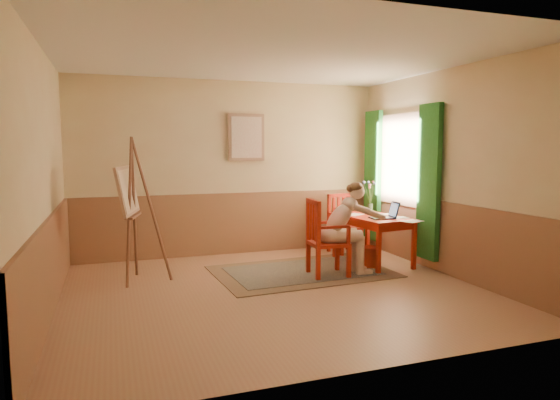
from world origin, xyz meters
name	(u,v)px	position (x,y,z in m)	size (l,w,h in m)	color
room	(275,176)	(0.00, 0.00, 1.40)	(5.04, 4.54, 2.84)	#AC7854
wainscot	(257,239)	(0.00, 0.80, 0.50)	(5.00, 4.50, 1.00)	#946342
window	(399,173)	(2.42, 1.10, 1.35)	(0.12, 2.01, 2.20)	white
wall_portrait	(246,137)	(0.25, 2.20, 1.90)	(0.60, 0.05, 0.76)	#A07657
rug	(302,271)	(0.64, 0.74, 0.01)	(2.49, 1.73, 0.02)	#8C7251
table	(373,222)	(1.83, 0.87, 0.63)	(0.86, 1.28, 0.72)	red
chair_left	(325,238)	(0.84, 0.43, 0.53)	(0.51, 0.50, 1.05)	red
chair_back	(343,223)	(1.77, 1.71, 0.48)	(0.47, 0.49, 0.97)	red
figure	(345,224)	(1.13, 0.40, 0.70)	(0.95, 0.43, 1.27)	beige
laptop	(386,215)	(1.89, 0.60, 0.77)	(0.41, 0.26, 0.24)	#1E2338
papers	(386,217)	(1.96, 0.71, 0.72)	(0.79, 1.17, 0.00)	white
vase	(370,197)	(2.03, 1.32, 0.95)	(0.18, 0.27, 0.50)	#3F724C
wastebasket	(368,257)	(1.65, 0.66, 0.15)	(0.28, 0.28, 0.30)	#AC301C
easel	(130,196)	(-1.62, 1.04, 1.11)	(0.71, 0.84, 1.88)	brown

